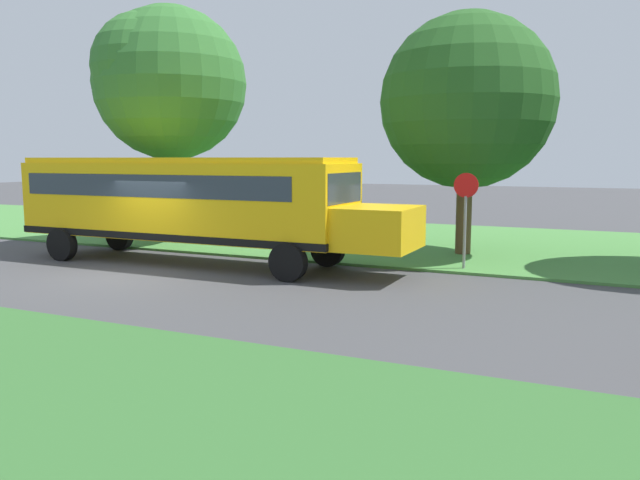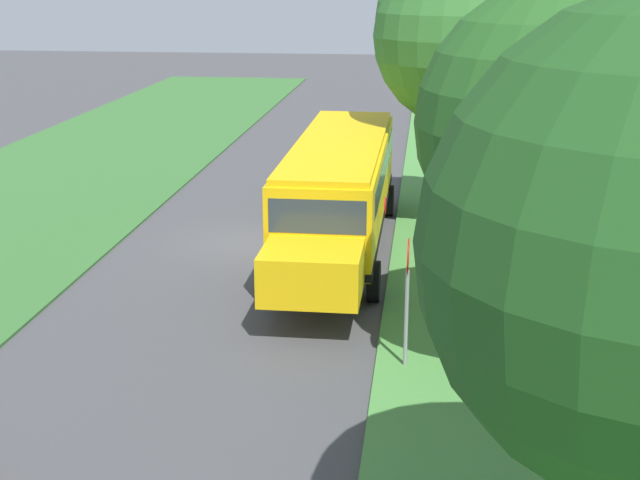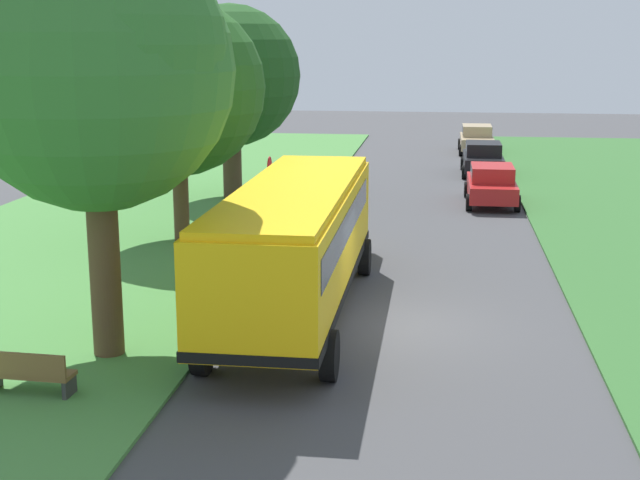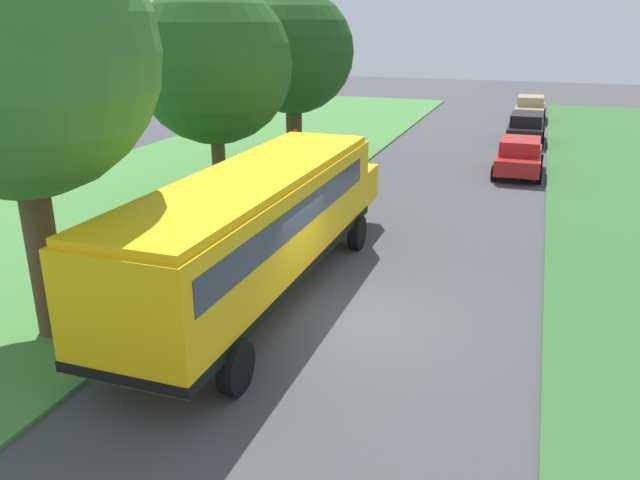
{
  "view_description": "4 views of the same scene",
  "coord_description": "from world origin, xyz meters",
  "px_view_note": "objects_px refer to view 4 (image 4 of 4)",
  "views": [
    {
      "loc": [
        12.71,
        11.71,
        3.14
      ],
      "look_at": [
        -1.58,
        5.11,
        1.07
      ],
      "focal_mm": 35.0,
      "sensor_mm": 36.0,
      "label": 1
    },
    {
      "loc": [
        -4.88,
        24.72,
        7.77
      ],
      "look_at": [
        -2.32,
        3.63,
        1.26
      ],
      "focal_mm": 50.0,
      "sensor_mm": 36.0,
      "label": 2
    },
    {
      "loc": [
        0.76,
        -19.45,
        6.43
      ],
      "look_at": [
        -2.08,
        1.49,
        1.61
      ],
      "focal_mm": 50.0,
      "sensor_mm": 36.0,
      "label": 3
    },
    {
      "loc": [
        3.41,
        -12.21,
        6.4
      ],
      "look_at": [
        -1.19,
        0.99,
        1.42
      ],
      "focal_mm": 35.0,
      "sensor_mm": 36.0,
      "label": 4
    }
  ],
  "objects_px": {
    "car_black_middle": "(526,126)",
    "oak_tree_roadside_mid": "(207,62)",
    "oak_tree_beside_bus": "(14,47)",
    "school_bus": "(261,221)",
    "oak_tree_far_end": "(293,53)",
    "car_tan_furthest": "(530,107)",
    "stop_sign": "(296,157)",
    "car_red_nearest": "(519,154)"
  },
  "relations": [
    {
      "from": "stop_sign",
      "to": "car_tan_furthest",
      "type": "bearing_deg",
      "value": 72.64
    },
    {
      "from": "car_red_nearest",
      "to": "stop_sign",
      "type": "relative_size",
      "value": 1.61
    },
    {
      "from": "car_black_middle",
      "to": "stop_sign",
      "type": "distance_m",
      "value": 17.01
    },
    {
      "from": "oak_tree_beside_bus",
      "to": "oak_tree_roadside_mid",
      "type": "bearing_deg",
      "value": 100.12
    },
    {
      "from": "car_black_middle",
      "to": "oak_tree_beside_bus",
      "type": "height_order",
      "value": "oak_tree_beside_bus"
    },
    {
      "from": "oak_tree_beside_bus",
      "to": "oak_tree_roadside_mid",
      "type": "xyz_separation_m",
      "value": [
        -1.84,
        10.33,
        -0.92
      ]
    },
    {
      "from": "car_tan_furthest",
      "to": "oak_tree_far_end",
      "type": "height_order",
      "value": "oak_tree_far_end"
    },
    {
      "from": "car_tan_furthest",
      "to": "oak_tree_roadside_mid",
      "type": "xyz_separation_m",
      "value": [
        -10.33,
        -24.42,
        4.11
      ]
    },
    {
      "from": "car_red_nearest",
      "to": "oak_tree_roadside_mid",
      "type": "relative_size",
      "value": 0.57
    },
    {
      "from": "oak_tree_roadside_mid",
      "to": "car_red_nearest",
      "type": "bearing_deg",
      "value": 38.49
    },
    {
      "from": "stop_sign",
      "to": "car_red_nearest",
      "type": "bearing_deg",
      "value": 45.28
    },
    {
      "from": "car_red_nearest",
      "to": "oak_tree_roadside_mid",
      "type": "xyz_separation_m",
      "value": [
        -10.33,
        -8.21,
        4.11
      ]
    },
    {
      "from": "car_red_nearest",
      "to": "oak_tree_far_end",
      "type": "relative_size",
      "value": 0.57
    },
    {
      "from": "car_red_nearest",
      "to": "car_black_middle",
      "type": "relative_size",
      "value": 1.0
    },
    {
      "from": "car_red_nearest",
      "to": "car_black_middle",
      "type": "xyz_separation_m",
      "value": [
        0.0,
        7.82,
        0.0
      ]
    },
    {
      "from": "car_tan_furthest",
      "to": "car_red_nearest",
      "type": "bearing_deg",
      "value": -90.0
    },
    {
      "from": "oak_tree_roadside_mid",
      "to": "stop_sign",
      "type": "xyz_separation_m",
      "value": [
        2.93,
        0.74,
        -3.25
      ]
    },
    {
      "from": "car_red_nearest",
      "to": "car_black_middle",
      "type": "distance_m",
      "value": 7.82
    },
    {
      "from": "oak_tree_far_end",
      "to": "car_black_middle",
      "type": "bearing_deg",
      "value": 36.99
    },
    {
      "from": "oak_tree_beside_bus",
      "to": "oak_tree_roadside_mid",
      "type": "height_order",
      "value": "oak_tree_beside_bus"
    },
    {
      "from": "oak_tree_roadside_mid",
      "to": "oak_tree_far_end",
      "type": "xyz_separation_m",
      "value": [
        -0.07,
        8.2,
        -0.09
      ]
    },
    {
      "from": "car_red_nearest",
      "to": "oak_tree_beside_bus",
      "type": "relative_size",
      "value": 0.52
    },
    {
      "from": "car_black_middle",
      "to": "stop_sign",
      "type": "xyz_separation_m",
      "value": [
        -7.4,
        -15.29,
        0.86
      ]
    },
    {
      "from": "school_bus",
      "to": "oak_tree_far_end",
      "type": "xyz_separation_m",
      "value": [
        -5.12,
        15.15,
        2.98
      ]
    },
    {
      "from": "car_black_middle",
      "to": "car_tan_furthest",
      "type": "xyz_separation_m",
      "value": [
        0.0,
        8.39,
        0.0
      ]
    },
    {
      "from": "car_tan_furthest",
      "to": "oak_tree_beside_bus",
      "type": "xyz_separation_m",
      "value": [
        -8.48,
        -34.74,
        5.03
      ]
    },
    {
      "from": "car_tan_furthest",
      "to": "stop_sign",
      "type": "xyz_separation_m",
      "value": [
        -7.4,
        -23.68,
        0.86
      ]
    },
    {
      "from": "car_black_middle",
      "to": "stop_sign",
      "type": "height_order",
      "value": "stop_sign"
    },
    {
      "from": "car_tan_furthest",
      "to": "stop_sign",
      "type": "height_order",
      "value": "stop_sign"
    },
    {
      "from": "oak_tree_roadside_mid",
      "to": "oak_tree_far_end",
      "type": "relative_size",
      "value": 0.99
    },
    {
      "from": "school_bus",
      "to": "stop_sign",
      "type": "xyz_separation_m",
      "value": [
        -2.13,
        7.69,
        -0.19
      ]
    },
    {
      "from": "car_black_middle",
      "to": "oak_tree_roadside_mid",
      "type": "relative_size",
      "value": 0.57
    },
    {
      "from": "car_tan_furthest",
      "to": "stop_sign",
      "type": "distance_m",
      "value": 24.82
    },
    {
      "from": "car_tan_furthest",
      "to": "oak_tree_beside_bus",
      "type": "relative_size",
      "value": 0.52
    },
    {
      "from": "car_tan_furthest",
      "to": "stop_sign",
      "type": "relative_size",
      "value": 1.61
    },
    {
      "from": "car_tan_furthest",
      "to": "oak_tree_beside_bus",
      "type": "height_order",
      "value": "oak_tree_beside_bus"
    },
    {
      "from": "school_bus",
      "to": "oak_tree_far_end",
      "type": "distance_m",
      "value": 16.27
    },
    {
      "from": "oak_tree_beside_bus",
      "to": "stop_sign",
      "type": "xyz_separation_m",
      "value": [
        1.08,
        11.07,
        -4.17
      ]
    },
    {
      "from": "car_tan_furthest",
      "to": "oak_tree_roadside_mid",
      "type": "distance_m",
      "value": 26.83
    },
    {
      "from": "car_black_middle",
      "to": "car_tan_furthest",
      "type": "relative_size",
      "value": 1.0
    },
    {
      "from": "car_red_nearest",
      "to": "car_tan_furthest",
      "type": "bearing_deg",
      "value": 90.0
    },
    {
      "from": "oak_tree_beside_bus",
      "to": "stop_sign",
      "type": "relative_size",
      "value": 3.11
    }
  ]
}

